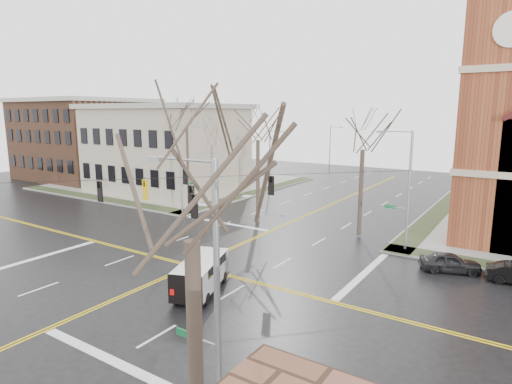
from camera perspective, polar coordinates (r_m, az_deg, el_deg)
The scene contains 18 objects.
ground at distance 30.31m, azimuth -8.64°, elevation -9.72°, with size 120.00×120.00×0.00m, color black.
sidewalks at distance 30.29m, azimuth -8.64°, elevation -9.58°, with size 80.00×80.00×0.17m.
road_markings at distance 30.31m, azimuth -8.64°, elevation -9.71°, with size 100.00×100.00×0.01m.
civic_building_a at distance 58.33m, azimuth -11.84°, elevation 5.48°, with size 18.00×14.00×11.00m, color #9F967E.
civic_building_b at distance 74.92m, azimuth -21.71°, elevation 6.42°, with size 18.00×16.00×12.00m, color brown.
signal_pole_ne at distance 33.91m, azimuth 19.44°, elevation 0.63°, with size 2.75×0.22×9.00m.
signal_pole_nw at distance 44.92m, azimuth -9.82°, elevation 3.38°, with size 2.75×0.22×9.00m.
signal_pole_se at distance 13.52m, azimuth -5.81°, elevation -13.50°, with size 2.75×0.22×9.00m.
span_wires at distance 28.77m, azimuth -8.98°, elevation 1.95°, with size 23.02×23.02×0.03m.
traffic_signals at distance 28.41m, azimuth -9.84°, elevation 0.28°, with size 8.21×8.26×1.30m.
streetlight_north_a at distance 57.70m, azimuth 1.96°, elevation 4.61°, with size 2.30×0.20×8.00m.
streetlight_north_b at distance 75.44m, azimuth 9.93°, elevation 5.87°, with size 2.30×0.20×8.00m.
cargo_van at distance 26.03m, azimuth -7.16°, elevation -10.48°, with size 3.61×5.40×1.93m.
parked_car_a at distance 31.51m, azimuth 24.43°, elevation -8.52°, with size 1.55×3.86×1.31m, color black.
tree_nw_far at distance 47.73m, azimuth -9.29°, elevation 9.10°, with size 4.00×4.00×12.93m.
tree_nw_near at distance 40.63m, azimuth 0.26°, elevation 7.67°, with size 4.00×4.00×11.60m.
tree_ne at distance 36.40m, azimuth 14.07°, elevation 6.26°, with size 4.00×4.00×10.92m.
tree_se at distance 9.32m, azimuth -8.61°, elevation -3.51°, with size 4.00×4.00×11.33m.
Camera 1 is at (19.17, -21.03, 10.45)m, focal length 30.00 mm.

